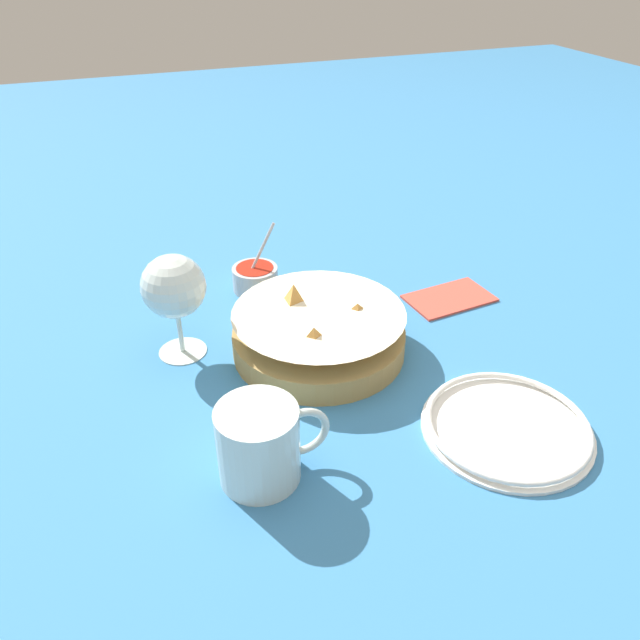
% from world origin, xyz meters
% --- Properties ---
extents(ground_plane, '(4.00, 4.00, 0.00)m').
position_xyz_m(ground_plane, '(0.00, 0.00, 0.00)').
color(ground_plane, teal).
extents(food_basket, '(0.25, 0.25, 0.09)m').
position_xyz_m(food_basket, '(0.04, -0.00, 0.03)').
color(food_basket, '#B2894C').
rests_on(food_basket, ground_plane).
extents(sauce_cup, '(0.08, 0.08, 0.12)m').
position_xyz_m(sauce_cup, '(-0.00, 0.20, 0.02)').
color(sauce_cup, '#B7B7BC').
rests_on(sauce_cup, ground_plane).
extents(wine_glass, '(0.09, 0.09, 0.15)m').
position_xyz_m(wine_glass, '(-0.15, 0.07, 0.10)').
color(wine_glass, silver).
rests_on(wine_glass, ground_plane).
extents(beer_mug, '(0.13, 0.09, 0.09)m').
position_xyz_m(beer_mug, '(-0.11, -0.20, 0.04)').
color(beer_mug, silver).
rests_on(beer_mug, ground_plane).
extents(side_plate, '(0.21, 0.21, 0.01)m').
position_xyz_m(side_plate, '(0.19, -0.24, 0.01)').
color(side_plate, white).
rests_on(side_plate, ground_plane).
extents(napkin, '(0.15, 0.10, 0.01)m').
position_xyz_m(napkin, '(0.29, 0.06, 0.00)').
color(napkin, '#DB4C3D').
rests_on(napkin, ground_plane).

